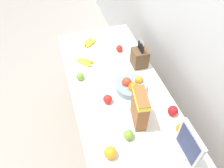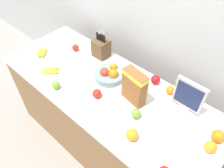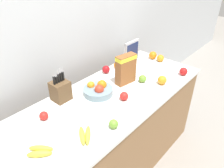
{
  "view_description": "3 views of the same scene",
  "coord_description": "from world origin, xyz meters",
  "px_view_note": "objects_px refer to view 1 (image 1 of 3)",
  "views": [
    {
      "loc": [
        1.05,
        -0.39,
        2.21
      ],
      "look_at": [
        -0.07,
        -0.05,
        0.95
      ],
      "focal_mm": 35.0,
      "sensor_mm": 36.0,
      "label": 1
    },
    {
      "loc": [
        0.87,
        -0.87,
        2.14
      ],
      "look_at": [
        0.09,
        -0.02,
        0.97
      ],
      "focal_mm": 35.0,
      "sensor_mm": 36.0,
      "label": 2
    },
    {
      "loc": [
        -1.14,
        -1.02,
        1.92
      ],
      "look_at": [
        0.02,
        -0.0,
        0.98
      ],
      "focal_mm": 35.0,
      "sensor_mm": 36.0,
      "label": 3
    }
  ],
  "objects_px": {
    "banana_bunch_right": "(85,62)",
    "apple_near_bananas": "(173,111)",
    "small_monitor": "(189,144)",
    "banana_bunch_left": "(89,42)",
    "cereal_box": "(140,108)",
    "apple_middle": "(80,76)",
    "apple_leftmost": "(129,135)",
    "knife_block": "(140,57)",
    "apple_rightmost": "(119,48)",
    "apple_front": "(108,99)",
    "orange_front_right": "(110,153)",
    "orange_back_center": "(181,129)",
    "fruit_bowl": "(131,86)"
  },
  "relations": [
    {
      "from": "small_monitor",
      "to": "apple_leftmost",
      "type": "bearing_deg",
      "value": -126.34
    },
    {
      "from": "apple_leftmost",
      "to": "apple_rightmost",
      "type": "relative_size",
      "value": 1.09
    },
    {
      "from": "banana_bunch_left",
      "to": "knife_block",
      "type": "bearing_deg",
      "value": 39.67
    },
    {
      "from": "small_monitor",
      "to": "orange_back_center",
      "type": "height_order",
      "value": "small_monitor"
    },
    {
      "from": "small_monitor",
      "to": "cereal_box",
      "type": "xyz_separation_m",
      "value": [
        -0.33,
        -0.18,
        0.01
      ]
    },
    {
      "from": "apple_middle",
      "to": "apple_leftmost",
      "type": "bearing_deg",
      "value": 17.47
    },
    {
      "from": "orange_back_center",
      "to": "orange_front_right",
      "type": "xyz_separation_m",
      "value": [
        0.03,
        -0.52,
        0.01
      ]
    },
    {
      "from": "apple_front",
      "to": "apple_leftmost",
      "type": "height_order",
      "value": "apple_front"
    },
    {
      "from": "small_monitor",
      "to": "apple_rightmost",
      "type": "bearing_deg",
      "value": -176.74
    },
    {
      "from": "cereal_box",
      "to": "apple_near_bananas",
      "type": "bearing_deg",
      "value": 94.5
    },
    {
      "from": "apple_leftmost",
      "to": "banana_bunch_left",
      "type": "bearing_deg",
      "value": -179.03
    },
    {
      "from": "apple_front",
      "to": "apple_leftmost",
      "type": "xyz_separation_m",
      "value": [
        0.34,
        0.05,
        -0.0
      ]
    },
    {
      "from": "apple_rightmost",
      "to": "orange_back_center",
      "type": "height_order",
      "value": "orange_back_center"
    },
    {
      "from": "knife_block",
      "to": "apple_middle",
      "type": "height_order",
      "value": "knife_block"
    },
    {
      "from": "apple_middle",
      "to": "apple_rightmost",
      "type": "bearing_deg",
      "value": 121.36
    },
    {
      "from": "cereal_box",
      "to": "orange_back_center",
      "type": "height_order",
      "value": "cereal_box"
    },
    {
      "from": "small_monitor",
      "to": "orange_back_center",
      "type": "xyz_separation_m",
      "value": [
        -0.16,
        0.06,
        -0.11
      ]
    },
    {
      "from": "apple_near_bananas",
      "to": "orange_front_right",
      "type": "distance_m",
      "value": 0.56
    },
    {
      "from": "fruit_bowl",
      "to": "apple_near_bananas",
      "type": "distance_m",
      "value": 0.38
    },
    {
      "from": "fruit_bowl",
      "to": "orange_front_right",
      "type": "height_order",
      "value": "fruit_bowl"
    },
    {
      "from": "banana_bunch_right",
      "to": "small_monitor",
      "type": "bearing_deg",
      "value": 21.69
    },
    {
      "from": "knife_block",
      "to": "apple_rightmost",
      "type": "relative_size",
      "value": 4.35
    },
    {
      "from": "banana_bunch_left",
      "to": "apple_near_bananas",
      "type": "height_order",
      "value": "apple_near_bananas"
    },
    {
      "from": "apple_middle",
      "to": "apple_near_bananas",
      "type": "bearing_deg",
      "value": 46.37
    },
    {
      "from": "apple_front",
      "to": "orange_front_right",
      "type": "height_order",
      "value": "orange_front_right"
    },
    {
      "from": "apple_leftmost",
      "to": "apple_front",
      "type": "bearing_deg",
      "value": -171.74
    },
    {
      "from": "fruit_bowl",
      "to": "knife_block",
      "type": "bearing_deg",
      "value": 146.7
    },
    {
      "from": "knife_block",
      "to": "apple_near_bananas",
      "type": "distance_m",
      "value": 0.58
    },
    {
      "from": "fruit_bowl",
      "to": "orange_front_right",
      "type": "relative_size",
      "value": 3.06
    },
    {
      "from": "cereal_box",
      "to": "apple_middle",
      "type": "distance_m",
      "value": 0.63
    },
    {
      "from": "apple_near_bananas",
      "to": "apple_rightmost",
      "type": "bearing_deg",
      "value": -170.11
    },
    {
      "from": "apple_near_bananas",
      "to": "apple_rightmost",
      "type": "distance_m",
      "value": 0.83
    },
    {
      "from": "banana_bunch_left",
      "to": "apple_middle",
      "type": "height_order",
      "value": "apple_middle"
    },
    {
      "from": "apple_leftmost",
      "to": "apple_rightmost",
      "type": "height_order",
      "value": "apple_leftmost"
    },
    {
      "from": "apple_front",
      "to": "apple_middle",
      "type": "bearing_deg",
      "value": -153.43
    },
    {
      "from": "knife_block",
      "to": "apple_near_bananas",
      "type": "xyz_separation_m",
      "value": [
        0.58,
        0.03,
        -0.05
      ]
    },
    {
      "from": "apple_front",
      "to": "apple_rightmost",
      "type": "distance_m",
      "value": 0.64
    },
    {
      "from": "banana_bunch_right",
      "to": "apple_near_bananas",
      "type": "distance_m",
      "value": 0.9
    },
    {
      "from": "knife_block",
      "to": "small_monitor",
      "type": "distance_m",
      "value": 0.9
    },
    {
      "from": "small_monitor",
      "to": "cereal_box",
      "type": "distance_m",
      "value": 0.38
    },
    {
      "from": "fruit_bowl",
      "to": "apple_near_bananas",
      "type": "bearing_deg",
      "value": 32.57
    },
    {
      "from": "small_monitor",
      "to": "orange_front_right",
      "type": "height_order",
      "value": "small_monitor"
    },
    {
      "from": "small_monitor",
      "to": "banana_bunch_left",
      "type": "xyz_separation_m",
      "value": [
        -1.33,
        -0.32,
        -0.12
      ]
    },
    {
      "from": "orange_front_right",
      "to": "knife_block",
      "type": "bearing_deg",
      "value": 146.82
    },
    {
      "from": "banana_bunch_right",
      "to": "apple_leftmost",
      "type": "height_order",
      "value": "apple_leftmost"
    },
    {
      "from": "apple_leftmost",
      "to": "cereal_box",
      "type": "bearing_deg",
      "value": 134.46
    },
    {
      "from": "apple_leftmost",
      "to": "orange_back_center",
      "type": "xyz_separation_m",
      "value": [
        0.06,
        0.36,
        -0.0
      ]
    },
    {
      "from": "banana_bunch_right",
      "to": "orange_front_right",
      "type": "bearing_deg",
      "value": -2.06
    },
    {
      "from": "banana_bunch_left",
      "to": "banana_bunch_right",
      "type": "relative_size",
      "value": 0.94
    },
    {
      "from": "apple_front",
      "to": "orange_back_center",
      "type": "relative_size",
      "value": 1.06
    }
  ]
}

